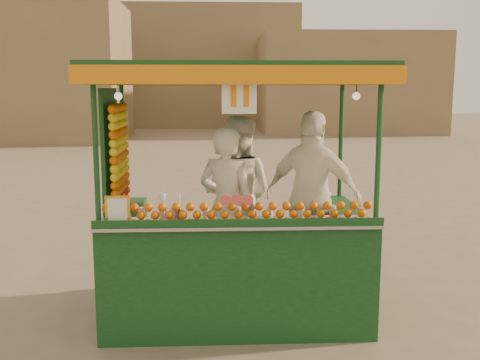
{
  "coord_description": "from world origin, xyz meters",
  "views": [
    {
      "loc": [
        -0.0,
        -5.73,
        2.31
      ],
      "look_at": [
        0.26,
        -0.23,
        1.41
      ],
      "focal_mm": 42.16,
      "sensor_mm": 36.0,
      "label": 1
    }
  ],
  "objects_px": {
    "vendor_middle": "(237,194)",
    "vendor_left": "(227,207)",
    "juice_cart": "(229,238)",
    "vendor_right": "(313,197)"
  },
  "relations": [
    {
      "from": "juice_cart",
      "to": "vendor_right",
      "type": "relative_size",
      "value": 1.56
    },
    {
      "from": "juice_cart",
      "to": "vendor_right",
      "type": "bearing_deg",
      "value": 16.3
    },
    {
      "from": "vendor_middle",
      "to": "vendor_left",
      "type": "bearing_deg",
      "value": 99.91
    },
    {
      "from": "vendor_left",
      "to": "vendor_right",
      "type": "xyz_separation_m",
      "value": [
        0.9,
        0.1,
        0.07
      ]
    },
    {
      "from": "vendor_right",
      "to": "juice_cart",
      "type": "bearing_deg",
      "value": 46.82
    },
    {
      "from": "vendor_middle",
      "to": "juice_cart",
      "type": "bearing_deg",
      "value": 104.8
    },
    {
      "from": "juice_cart",
      "to": "vendor_middle",
      "type": "bearing_deg",
      "value": 80.47
    },
    {
      "from": "juice_cart",
      "to": "vendor_middle",
      "type": "height_order",
      "value": "juice_cart"
    },
    {
      "from": "juice_cart",
      "to": "vendor_left",
      "type": "relative_size",
      "value": 1.7
    },
    {
      "from": "juice_cart",
      "to": "vendor_left",
      "type": "xyz_separation_m",
      "value": [
        -0.01,
        0.16,
        0.29
      ]
    }
  ]
}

